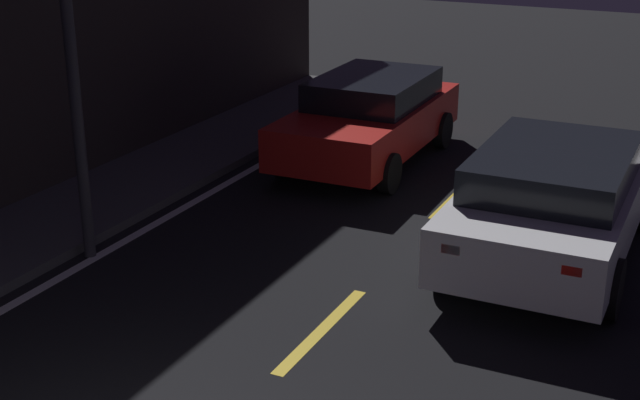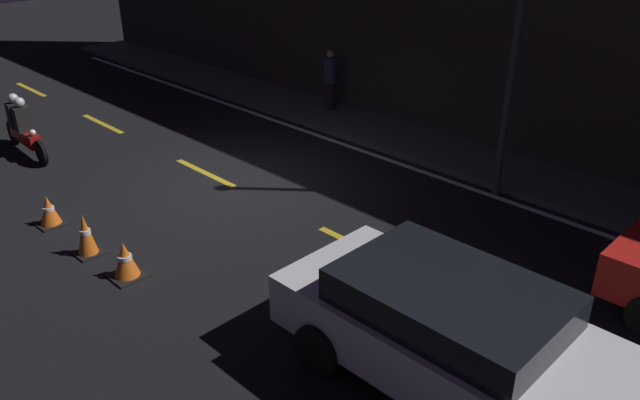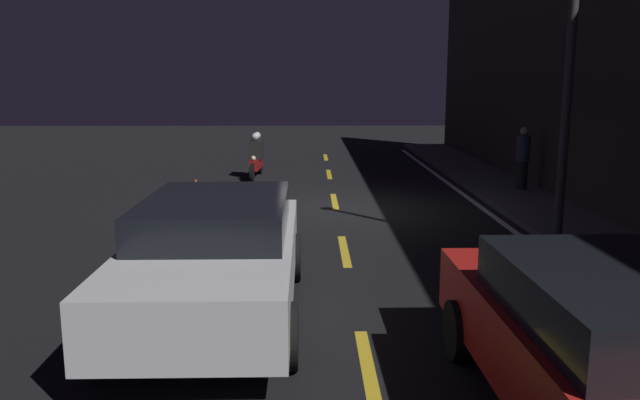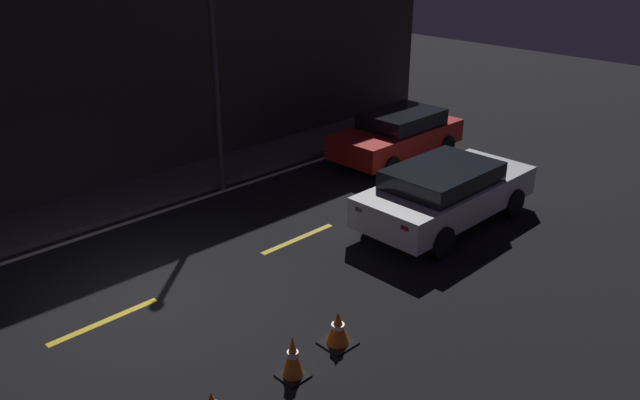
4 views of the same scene
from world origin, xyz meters
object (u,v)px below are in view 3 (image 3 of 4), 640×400
sedan_white (215,253)px  motorcycle (256,157)px  taxi_red (609,342)px  traffic_cone_mid (183,198)px  traffic_cone_near (196,190)px  traffic_cone_far (178,210)px  pedestrian (523,158)px  street_lamp (570,54)px

sedan_white → motorcycle: 11.29m
taxi_red → traffic_cone_mid: size_ratio=5.76×
traffic_cone_near → traffic_cone_far: traffic_cone_far is taller
taxi_red → pedestrian: (-10.99, 2.99, 0.17)m
traffic_cone_mid → taxi_red: bearing=30.8°
traffic_cone_far → street_lamp: (2.50, 6.66, 2.94)m
sedan_white → traffic_cone_near: 7.68m
traffic_cone_near → pedestrian: size_ratio=0.35×
pedestrian → street_lamp: bearing=-13.3°
taxi_red → traffic_cone_near: (-10.10, -5.15, -0.48)m
sedan_white → traffic_cone_near: size_ratio=8.32×
traffic_cone_mid → motorcycle: bearing=167.7°
motorcycle → street_lamp: size_ratio=0.41×
taxi_red → motorcycle: taxi_red is taller
traffic_cone_far → pedestrian: size_ratio=0.38×
sedan_white → traffic_cone_near: sedan_white is taller
motorcycle → traffic_cone_near: size_ratio=4.23×
traffic_cone_far → street_lamp: street_lamp is taller
taxi_red → traffic_cone_far: size_ratio=6.97×
traffic_cone_near → taxi_red: bearing=27.0°
traffic_cone_mid → traffic_cone_far: bearing=5.6°
traffic_cone_near → pedestrian: pedestrian is taller
sedan_white → traffic_cone_near: (-7.50, -1.61, -0.52)m
taxi_red → traffic_cone_far: taxi_red is taller
traffic_cone_far → street_lamp: size_ratio=0.10×
taxi_red → street_lamp: street_lamp is taller
sedan_white → street_lamp: street_lamp is taller
traffic_cone_far → pedestrian: 8.76m
taxi_red → motorcycle: size_ratio=1.79×
motorcycle → traffic_cone_near: bearing=-13.7°
sedan_white → motorcycle: size_ratio=1.97×
traffic_cone_near → traffic_cone_mid: bearing=-0.4°
sedan_white → taxi_red: size_ratio=1.10×
motorcycle → traffic_cone_mid: (5.23, -1.14, -0.27)m
taxi_red → traffic_cone_mid: (-8.65, -5.16, -0.40)m
taxi_red → traffic_cone_far: bearing=32.8°
traffic_cone_far → sedan_white: bearing=16.9°
sedan_white → traffic_cone_far: bearing=-163.5°
traffic_cone_near → street_lamp: size_ratio=0.10×
traffic_cone_mid → street_lamp: 8.17m
traffic_cone_far → street_lamp: 7.69m
traffic_cone_near → traffic_cone_mid: (1.45, -0.01, 0.09)m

